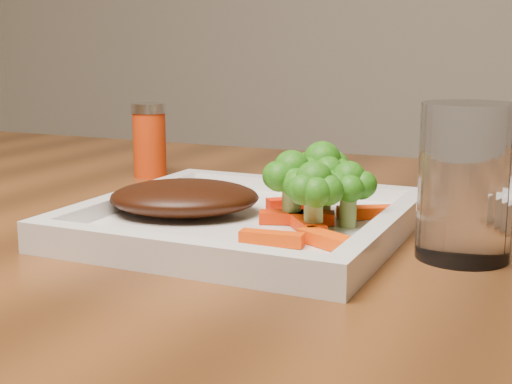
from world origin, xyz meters
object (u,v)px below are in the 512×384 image
at_px(plate, 246,225).
at_px(steak, 185,197).
at_px(spice_shaker, 149,140).
at_px(drinking_glass, 466,182).

bearing_deg(plate, steak, -175.19).
bearing_deg(spice_shaker, plate, -40.93).
relative_size(plate, steak, 2.00).
bearing_deg(steak, spice_shaker, 129.75).
height_order(steak, drinking_glass, drinking_glass).
distance_m(plate, spice_shaker, 0.30).
bearing_deg(spice_shaker, steak, -50.25).
xyz_separation_m(steak, spice_shaker, (-0.17, 0.20, 0.02)).
distance_m(plate, drinking_glass, 0.19).
relative_size(steak, drinking_glass, 1.13).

